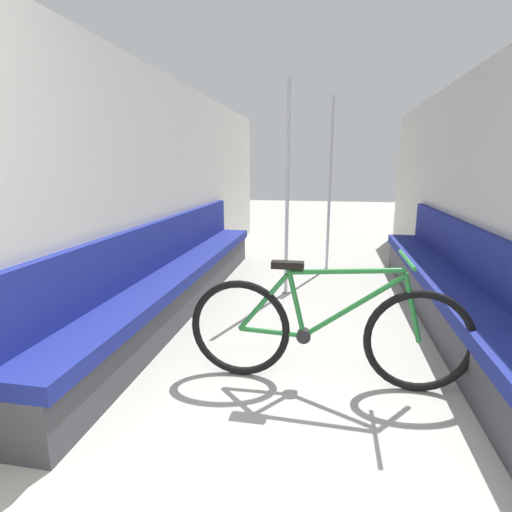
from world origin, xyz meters
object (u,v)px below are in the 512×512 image
Objects in this scene: bicycle at (326,331)px; grab_pole_far at (287,194)px; bench_seat_row_right at (450,293)px; grab_pole_near at (330,188)px; bench_seat_row_left at (178,279)px.

bicycle is 0.80× the size of grab_pole_far.
bench_seat_row_right is 1.56m from bicycle.
grab_pole_near is at bearing 68.70° from grab_pole_far.
bench_seat_row_left is at bearing 180.00° from bench_seat_row_right.
grab_pole_near and grab_pole_far have the same top height.
bench_seat_row_left is 2.47m from bench_seat_row_right.
bench_seat_row_left is 1.83m from bicycle.
bicycle is 0.80× the size of grab_pole_near.
grab_pole_far is at bearing 102.73° from bicycle.
bicycle is at bearing -38.88° from bench_seat_row_left.
grab_pole_near is 1.18m from grab_pole_far.
bicycle is (-1.05, -1.15, 0.06)m from bench_seat_row_right.
grab_pole_near is (1.41, 1.74, 0.78)m from bench_seat_row_left.
bench_seat_row_left is 2.37m from grab_pole_near.
grab_pole_far is at bearing 156.87° from bench_seat_row_right.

